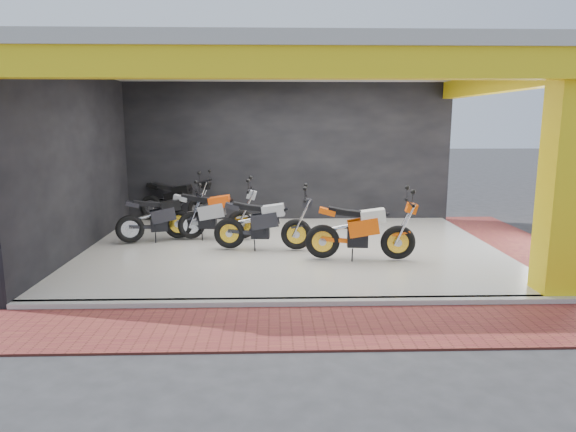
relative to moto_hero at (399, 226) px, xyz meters
name	(u,v)px	position (x,y,z in m)	size (l,w,h in m)	color
ground	(296,283)	(-1.86, -0.96, -0.73)	(80.00, 80.00, 0.00)	#2D2D30
showroom_floor	(292,250)	(-1.86, 1.04, -0.68)	(8.00, 6.00, 0.10)	silver
showroom_ceiling	(292,64)	(-1.86, 1.04, 2.87)	(8.40, 6.40, 0.20)	beige
back_wall	(287,154)	(-1.86, 4.14, 1.02)	(8.20, 0.20, 3.50)	black
left_wall	(76,164)	(-5.96, 1.04, 1.02)	(0.20, 6.20, 3.50)	black
corner_column	(563,179)	(1.89, -1.71, 1.02)	(0.50, 0.50, 3.50)	yellow
header_beam_front	(300,63)	(-1.86, -1.96, 2.57)	(8.40, 0.30, 0.40)	yellow
header_beam_right	(503,81)	(2.14, 1.04, 2.57)	(0.30, 6.40, 0.40)	yellow
floor_kerb	(299,303)	(-1.86, -1.98, -0.68)	(8.00, 0.20, 0.10)	silver
paver_front	(302,327)	(-1.86, -2.76, -0.72)	(9.00, 1.40, 0.03)	brown
paver_right	(530,250)	(2.94, 1.04, -0.72)	(1.40, 7.00, 0.03)	brown
moto_hero	(399,226)	(0.00, 0.00, 0.00)	(2.07, 0.77, 1.27)	#FD5A0A
moto_row_a	(296,219)	(-1.78, 0.77, -0.02)	(2.01, 0.74, 1.23)	black
moto_row_b	(191,212)	(-3.94, 1.78, -0.05)	(1.91, 0.71, 1.17)	black
moto_row_c	(242,210)	(-2.88, 1.72, 0.00)	(2.07, 0.77, 1.27)	#989A9F
moto_row_d	(199,198)	(-4.02, 3.54, -0.01)	(2.04, 0.76, 1.25)	black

